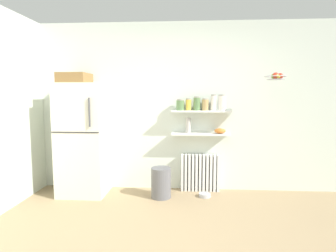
% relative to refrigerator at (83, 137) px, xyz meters
% --- Properties ---
extents(ground_plane, '(7.04, 7.04, 0.00)m').
position_rel_refrigerator_xyz_m(ground_plane, '(1.44, -1.19, -0.86)').
color(ground_plane, '#9E8460').
extents(back_wall, '(7.04, 0.10, 2.60)m').
position_rel_refrigerator_xyz_m(back_wall, '(1.44, 0.36, 0.44)').
color(back_wall, silver).
rests_on(back_wall, ground_plane).
extents(refrigerator, '(0.68, 0.66, 1.81)m').
position_rel_refrigerator_xyz_m(refrigerator, '(0.00, 0.00, 0.00)').
color(refrigerator, silver).
rests_on(refrigerator, ground_plane).
extents(radiator, '(0.59, 0.12, 0.57)m').
position_rel_refrigerator_xyz_m(radiator, '(1.76, 0.23, -0.58)').
color(radiator, white).
rests_on(radiator, ground_plane).
extents(wall_shelf_lower, '(0.89, 0.22, 0.02)m').
position_rel_refrigerator_xyz_m(wall_shelf_lower, '(1.76, 0.20, 0.03)').
color(wall_shelf_lower, white).
extents(wall_shelf_upper, '(0.89, 0.22, 0.02)m').
position_rel_refrigerator_xyz_m(wall_shelf_upper, '(1.76, 0.20, 0.38)').
color(wall_shelf_upper, white).
extents(storage_jar_0, '(0.12, 0.12, 0.17)m').
position_rel_refrigerator_xyz_m(storage_jar_0, '(1.45, 0.20, 0.48)').
color(storage_jar_0, '#5B7F4C').
rests_on(storage_jar_0, wall_shelf_upper).
extents(storage_jar_1, '(0.08, 0.08, 0.18)m').
position_rel_refrigerator_xyz_m(storage_jar_1, '(1.57, 0.20, 0.49)').
color(storage_jar_1, yellow).
rests_on(storage_jar_1, wall_shelf_upper).
extents(storage_jar_2, '(0.10, 0.10, 0.21)m').
position_rel_refrigerator_xyz_m(storage_jar_2, '(1.70, 0.20, 0.50)').
color(storage_jar_2, '#5B7F4C').
rests_on(storage_jar_2, wall_shelf_upper).
extents(storage_jar_3, '(0.10, 0.10, 0.18)m').
position_rel_refrigerator_xyz_m(storage_jar_3, '(1.82, 0.20, 0.49)').
color(storage_jar_3, tan).
rests_on(storage_jar_3, wall_shelf_upper).
extents(storage_jar_4, '(0.09, 0.09, 0.24)m').
position_rel_refrigerator_xyz_m(storage_jar_4, '(1.95, 0.20, 0.51)').
color(storage_jar_4, silver).
rests_on(storage_jar_4, wall_shelf_upper).
extents(storage_jar_5, '(0.12, 0.12, 0.24)m').
position_rel_refrigerator_xyz_m(storage_jar_5, '(2.07, 0.20, 0.51)').
color(storage_jar_5, silver).
rests_on(storage_jar_5, wall_shelf_upper).
extents(vase, '(0.08, 0.08, 0.23)m').
position_rel_refrigerator_xyz_m(vase, '(1.57, 0.20, 0.16)').
color(vase, '#B2ADA8').
rests_on(vase, wall_shelf_lower).
extents(shelf_bowl, '(0.17, 0.17, 0.08)m').
position_rel_refrigerator_xyz_m(shelf_bowl, '(2.05, 0.20, 0.09)').
color(shelf_bowl, orange).
rests_on(shelf_bowl, wall_shelf_lower).
extents(trash_bin, '(0.29, 0.29, 0.44)m').
position_rel_refrigerator_xyz_m(trash_bin, '(1.18, -0.11, -0.64)').
color(trash_bin, slate).
rests_on(trash_bin, ground_plane).
extents(pet_food_bowl, '(0.18, 0.18, 0.05)m').
position_rel_refrigerator_xyz_m(pet_food_bowl, '(1.82, -0.04, -0.84)').
color(pet_food_bowl, '#B7B7BC').
rests_on(pet_food_bowl, ground_plane).
extents(hanging_fruit_basket, '(0.29, 0.29, 0.10)m').
position_rel_refrigerator_xyz_m(hanging_fruit_basket, '(2.76, -0.09, 0.88)').
color(hanging_fruit_basket, '#B2B2B7').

